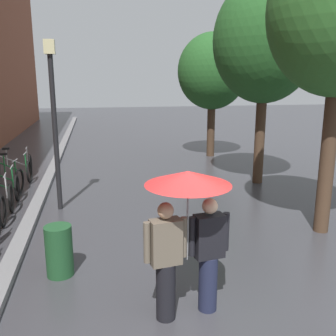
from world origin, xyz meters
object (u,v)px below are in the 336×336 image
object	(u,v)px
parked_bicycle_6	(12,171)
litter_bin	(59,251)
street_tree_2	(212,72)
parked_bicycle_7	(14,165)
parked_bicycle_5	(1,180)
street_lamp_post	(54,113)
couple_under_umbrella	(188,221)
street_tree_1	(265,41)

from	to	relation	value
parked_bicycle_6	litter_bin	xyz separation A→B (m)	(1.91, -6.10, 0.05)
street_tree_2	parked_bicycle_7	xyz separation A→B (m)	(-7.43, -1.99, -3.06)
parked_bicycle_6	parked_bicycle_5	bearing A→B (deg)	-95.53
street_tree_2	street_lamp_post	xyz separation A→B (m)	(-5.67, -5.68, -1.07)
parked_bicycle_7	litter_bin	bearing A→B (deg)	-74.00
parked_bicycle_5	couple_under_umbrella	distance (m)	7.58
couple_under_umbrella	parked_bicycle_7	bearing A→B (deg)	114.24
litter_bin	street_tree_1	bearing A→B (deg)	40.21
street_tree_1	couple_under_umbrella	world-z (taller)	street_tree_1
litter_bin	parked_bicycle_6	bearing A→B (deg)	107.35
parked_bicycle_5	litter_bin	world-z (taller)	parked_bicycle_5
street_tree_1	parked_bicycle_6	xyz separation A→B (m)	(-7.49, 1.37, -3.83)
parked_bicycle_6	litter_bin	distance (m)	6.39
parked_bicycle_7	couple_under_umbrella	distance (m)	9.34
street_tree_2	parked_bicycle_6	xyz separation A→B (m)	(-7.31, -2.95, -3.06)
couple_under_umbrella	parked_bicycle_6	bearing A→B (deg)	116.20
parked_bicycle_6	street_lamp_post	xyz separation A→B (m)	(1.64, -2.73, 1.99)
parked_bicycle_7	litter_bin	size ratio (longest dim) A/B	1.33
street_tree_1	parked_bicycle_5	world-z (taller)	street_tree_1
litter_bin	parked_bicycle_5	bearing A→B (deg)	111.56
street_tree_2	street_lamp_post	size ratio (longest dim) A/B	1.24
street_tree_2	parked_bicycle_6	bearing A→B (deg)	-158.04
litter_bin	street_lamp_post	bearing A→B (deg)	94.51
litter_bin	parked_bicycle_7	bearing A→B (deg)	106.00
street_tree_2	litter_bin	distance (m)	10.96
parked_bicycle_6	street_lamp_post	bearing A→B (deg)	-59.04
street_lamp_post	litter_bin	bearing A→B (deg)	-85.49
couple_under_umbrella	street_lamp_post	bearing A→B (deg)	113.29
street_tree_1	parked_bicycle_5	bearing A→B (deg)	177.38
litter_bin	couple_under_umbrella	bearing A→B (deg)	-38.34
street_tree_1	street_lamp_post	xyz separation A→B (m)	(-5.85, -1.36, -1.84)
parked_bicycle_5	street_tree_2	bearing A→B (deg)	28.19
street_tree_2	parked_bicycle_5	bearing A→B (deg)	-151.81
parked_bicycle_6	couple_under_umbrella	xyz separation A→B (m)	(3.70, -7.51, 0.98)
couple_under_umbrella	litter_bin	world-z (taller)	couple_under_umbrella
street_tree_1	litter_bin	size ratio (longest dim) A/B	7.08
parked_bicycle_5	parked_bicycle_6	distance (m)	1.03
couple_under_umbrella	street_lamp_post	size ratio (longest dim) A/B	0.50
parked_bicycle_7	parked_bicycle_5	bearing A→B (deg)	-89.47
parked_bicycle_5	couple_under_umbrella	size ratio (longest dim) A/B	0.57
street_tree_1	parked_bicycle_6	distance (m)	8.53
parked_bicycle_5	parked_bicycle_6	world-z (taller)	same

